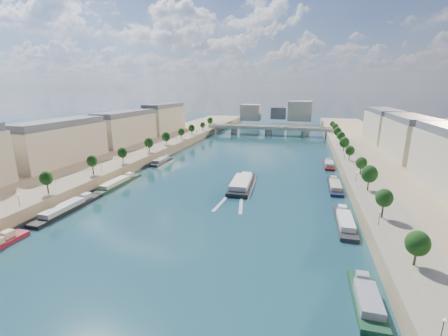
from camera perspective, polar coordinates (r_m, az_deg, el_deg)
The scene contains 17 objects.
ground at distance 146.69m, azimuth 2.08°, elevation -1.26°, with size 700.00×700.00×0.00m, color #0C3338.
quay_left at distance 176.18m, azimuth -21.38°, elevation 1.30°, with size 44.00×520.00×5.00m, color #9E8460.
quay_right at distance 148.22m, azimuth 30.35°, elevation -2.18°, with size 44.00×520.00×5.00m, color #9E8460.
pave_left at distance 167.25m, azimuth -17.30°, elevation 1.87°, with size 14.00×520.00×0.10m, color gray.
pave_right at distance 144.19m, azimuth 24.75°, elevation -0.86°, with size 14.00×520.00×0.10m, color gray.
trees_left at distance 166.78m, azimuth -16.50°, elevation 3.81°, with size 4.80×268.80×8.26m.
trees_right at distance 152.25m, azimuth 23.65°, elevation 2.15°, with size 4.80×268.80×8.26m.
lamps_left at distance 156.08m, azimuth -17.91°, elevation 1.96°, with size 0.36×200.36×4.28m.
lamps_right at distance 147.62m, azimuth 22.85°, elevation 0.79°, with size 0.36×200.36×4.28m.
buildings_left at distance 190.96m, azimuth -22.83°, elevation 6.42°, with size 16.00×226.00×23.20m.
buildings_right at distance 160.49m, azimuth 34.41°, elevation 3.56°, with size 16.00×226.00×23.20m.
skyline at distance 358.93m, azimuth 10.70°, elevation 10.47°, with size 79.00×42.00×22.00m.
bridge at distance 276.67m, azimuth 8.49°, elevation 7.32°, with size 112.00×12.00×8.15m.
tour_barge at distance 129.21m, azimuth 3.45°, elevation -2.97°, with size 10.44×31.11×4.16m.
wake at distance 114.37m, azimuth 1.75°, elevation -6.00°, with size 10.75×26.02×0.04m.
moored_barges_left at distance 128.52m, azimuth -22.81°, elevation -4.43°, with size 5.00×122.19×3.60m.
moored_barges_right at distance 102.10m, azimuth 21.97°, elevation -9.30°, with size 5.00×162.66×3.60m.
Camera 1 is at (31.49, -37.33, 40.82)m, focal length 24.00 mm.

